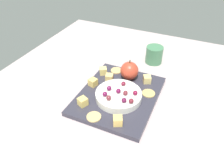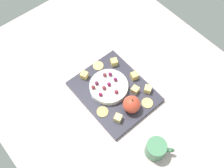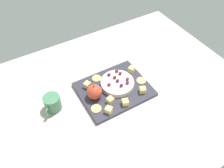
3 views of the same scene
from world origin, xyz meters
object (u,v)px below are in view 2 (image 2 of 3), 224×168
cheese_cube_4 (134,76)px  cheese_cube_5 (148,89)px  grape_4 (97,83)px  platter (114,92)px  grape_1 (104,88)px  grape_5 (93,87)px  apple_whole (132,104)px  cracker_1 (103,112)px  cup (156,149)px  serving_dish (108,86)px  cheese_cube_3 (135,90)px  grape_3 (116,92)px  grape_7 (116,79)px  cheese_cube_2 (114,62)px  cracker_0 (99,65)px  grape_0 (110,85)px  grape_2 (101,94)px  cheese_cube_1 (84,75)px  grape_6 (111,74)px  cheese_cube_0 (118,118)px  cracker_2 (147,103)px

cheese_cube_4 → cheese_cube_5: bearing=179.0°
cheese_cube_4 → grape_4: size_ratio=1.58×
platter → grape_1: (2.28, 3.42, 4.14)cm
platter → grape_5: grape_5 is taller
apple_whole → cracker_1: apple_whole is taller
cup → serving_dish: bearing=-6.9°
apple_whole → serving_dish: bearing=4.0°
cheese_cube_4 → cheese_cube_3: bearing=140.1°
grape_3 → grape_7: grape_7 is taller
apple_whole → cheese_cube_3: apple_whole is taller
cheese_cube_2 → cracker_1: cheese_cube_2 is taller
cracker_0 → grape_0: (-12.05, 3.95, 3.08)cm
grape_1 → cup: 31.35cm
grape_5 → grape_4: bearing=-75.1°
grape_2 → grape_3: 6.44cm
grape_3 → grape_4: grape_4 is taller
apple_whole → cup: size_ratio=0.79×
grape_0 → cracker_0: bearing=-18.1°
serving_dish → cheese_cube_4: (-3.37, -11.67, 0.14)cm
cheese_cube_4 → cracker_0: size_ratio=0.59×
cracker_0 → cheese_cube_1: bearing=93.8°
cheese_cube_1 → grape_3: grape_3 is taller
grape_4 → grape_7: bearing=-115.9°
cheese_cube_2 → grape_6: (-4.62, 5.89, 1.91)cm
cheese_cube_2 → cheese_cube_3: size_ratio=1.00×
grape_1 → grape_7: size_ratio=1.00×
cracker_1 → grape_2: size_ratio=2.68×
cheese_cube_2 → cheese_cube_0: bearing=142.8°
grape_6 → cracker_2: bearing=-169.1°
cheese_cube_2 → grape_3: 15.97cm
cup → grape_3: bearing=-8.4°
cheese_cube_2 → grape_5: size_ratio=1.58×
platter → grape_2: bearing=81.8°
cheese_cube_5 → cup: size_ratio=0.31×
grape_4 → cup: cup is taller
cheese_cube_3 → grape_0: size_ratio=1.58×
cheese_cube_1 → cheese_cube_2: bearing=-102.4°
cracker_1 → grape_4: size_ratio=2.68×
cheese_cube_1 → cracker_1: size_ratio=0.59×
serving_dish → cup: (-31.80, 3.84, 0.79)cm
platter → apple_whole: size_ratio=4.67×
cheese_cube_3 → cup: (-23.21, 11.15, 0.65)cm
grape_1 → grape_3: (-4.54, -2.59, -0.07)cm
grape_3 → cheese_cube_4: bearing=-81.7°
cracker_0 → grape_4: size_ratio=2.68×
grape_1 → cup: bearing=177.5°
cheese_cube_5 → cracker_0: 24.24cm
grape_6 → cheese_cube_4: bearing=-128.9°
platter → cheese_cube_2: size_ratio=11.84×
cheese_cube_1 → grape_5: size_ratio=1.58×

